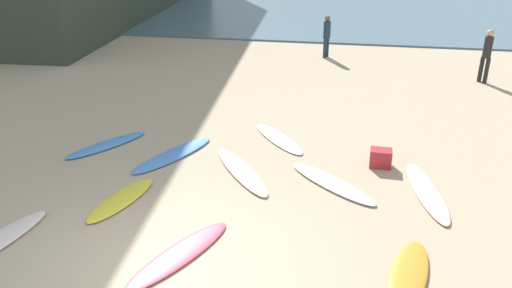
# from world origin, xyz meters

# --- Properties ---
(ground_plane) EXTENTS (120.00, 120.00, 0.00)m
(ground_plane) POSITION_xyz_m (0.00, 0.00, 0.00)
(ground_plane) COLOR tan
(surfboard_0) EXTENTS (1.86, 2.39, 0.08)m
(surfboard_0) POSITION_xyz_m (0.69, 3.54, 0.04)
(surfboard_0) COLOR silver
(surfboard_0) RESTS_ON ground_plane
(surfboard_1) EXTENTS (1.57, 2.14, 0.08)m
(surfboard_1) POSITION_xyz_m (-2.86, 4.31, 0.04)
(surfboard_1) COLOR #4C94E2
(surfboard_1) RESTS_ON ground_plane
(surfboard_2) EXTENTS (1.46, 2.32, 0.06)m
(surfboard_2) POSITION_xyz_m (0.34, 0.38, 0.03)
(surfboard_2) COLOR #D9465E
(surfboard_2) RESTS_ON ground_plane
(surfboard_3) EXTENTS (2.10, 1.95, 0.08)m
(surfboard_3) POSITION_xyz_m (2.67, 3.33, 0.04)
(surfboard_3) COLOR white
(surfboard_3) RESTS_ON ground_plane
(surfboard_4) EXTENTS (0.98, 2.00, 0.08)m
(surfboard_4) POSITION_xyz_m (-1.37, 1.88, 0.04)
(surfboard_4) COLOR yellow
(surfboard_4) RESTS_ON ground_plane
(surfboard_5) EXTENTS (0.98, 2.01, 0.09)m
(surfboard_5) POSITION_xyz_m (3.99, 0.51, 0.04)
(surfboard_5) COLOR orange
(surfboard_5) RESTS_ON ground_plane
(surfboard_6) EXTENTS (0.90, 2.61, 0.08)m
(surfboard_6) POSITION_xyz_m (4.58, 3.32, 0.04)
(surfboard_6) COLOR #F7E1C0
(surfboard_6) RESTS_ON ground_plane
(surfboard_7) EXTENTS (1.74, 2.08, 0.06)m
(surfboard_7) POSITION_xyz_m (1.23, 5.50, 0.03)
(surfboard_7) COLOR silver
(surfboard_7) RESTS_ON ground_plane
(surfboard_9) EXTENTS (1.59, 2.49, 0.07)m
(surfboard_9) POSITION_xyz_m (-1.06, 4.07, 0.04)
(surfboard_9) COLOR #548FE0
(surfboard_9) RESTS_ON ground_plane
(beachgoer_near) EXTENTS (0.37, 0.37, 1.67)m
(beachgoer_near) POSITION_xyz_m (1.87, 14.30, 0.93)
(beachgoer_near) COLOR #1E3342
(beachgoer_near) RESTS_ON ground_plane
(beachgoer_mid) EXTENTS (0.39, 0.39, 1.80)m
(beachgoer_mid) POSITION_xyz_m (7.36, 11.78, 1.01)
(beachgoer_mid) COLOR black
(beachgoer_mid) RESTS_ON ground_plane
(beach_cooler) EXTENTS (0.49, 0.37, 0.41)m
(beach_cooler) POSITION_xyz_m (3.69, 4.41, 0.20)
(beach_cooler) COLOR #B2282D
(beach_cooler) RESTS_ON ground_plane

